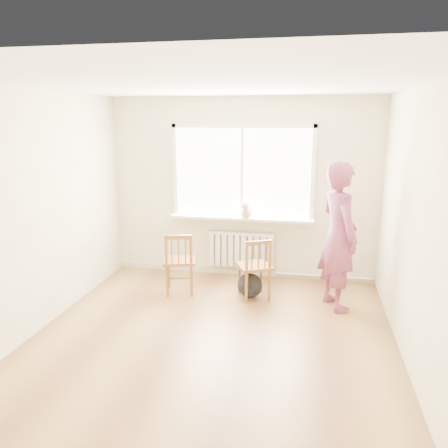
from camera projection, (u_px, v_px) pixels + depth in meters
The scene contains 13 objects.
floor at pixel (209, 345), 4.71m from camera, with size 4.50×4.50×0.00m, color olive.
ceiling at pixel (207, 83), 4.07m from camera, with size 4.50×4.50×0.00m, color white.
back_wall at pixel (242, 189), 6.54m from camera, with size 4.00×0.01×2.70m, color beige.
window at pixel (242, 169), 6.44m from camera, with size 2.12×0.05×1.42m.
windowsill at pixel (241, 218), 6.53m from camera, with size 2.15×0.22×0.04m, color white.
radiator at pixel (241, 249), 6.66m from camera, with size 1.00×0.12×0.55m.
heating_pipe at pixel (323, 276), 6.54m from camera, with size 0.04×0.04×1.40m, color silver.
baseboard at pixel (241, 272), 6.83m from camera, with size 4.00×0.03×0.08m, color beige.
chair_left at pixel (179, 263), 6.00m from camera, with size 0.53×0.51×0.88m.
chair_right at pixel (255, 269), 5.83m from camera, with size 0.55×0.54×0.85m.
person at pixel (339, 237), 5.47m from camera, with size 0.69×0.45×1.88m, color #B03A63.
cat at pixel (247, 210), 6.39m from camera, with size 0.20×0.45×0.30m.
backpack at pixel (250, 285), 5.93m from camera, with size 0.34×0.26×0.34m, color black.
Camera 1 is at (0.99, -4.15, 2.38)m, focal length 35.00 mm.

